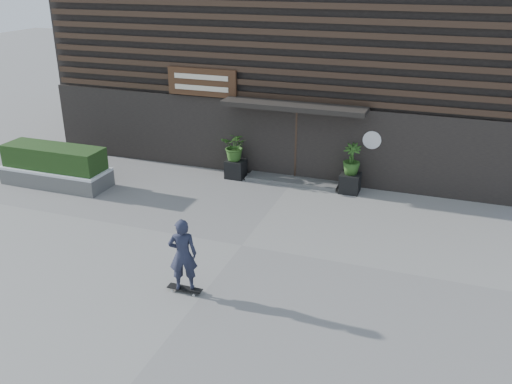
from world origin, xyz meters
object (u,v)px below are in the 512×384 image
at_px(planter_pot_right, 350,183).
at_px(skateboarder, 183,255).
at_px(planter_pot_left, 236,169).
at_px(raised_bed, 57,177).

relative_size(planter_pot_right, skateboarder, 0.35).
relative_size(planter_pot_left, skateboarder, 0.35).
height_order(planter_pot_left, planter_pot_right, same).
relative_size(planter_pot_left, raised_bed, 0.17).
bearing_deg(planter_pot_left, skateboarder, -77.54).
bearing_deg(planter_pot_left, raised_bed, -154.04).
height_order(planter_pot_left, skateboarder, skateboarder).
bearing_deg(skateboarder, planter_pot_right, 71.25).
xyz_separation_m(planter_pot_left, raised_bed, (-5.17, -2.52, -0.05)).
distance_m(planter_pot_left, raised_bed, 5.75).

